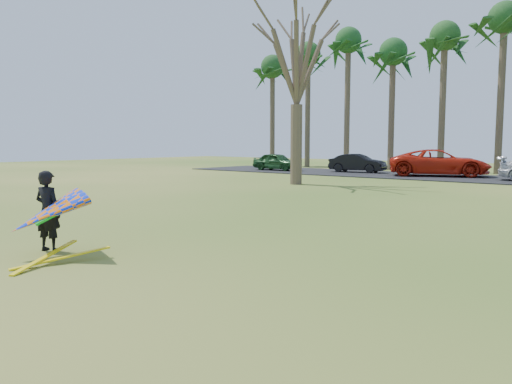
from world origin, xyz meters
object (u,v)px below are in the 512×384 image
Objects in this scene: kite_flyer at (48,213)px; car_2 at (439,163)px; bare_tree_left at (297,52)px; car_0 at (277,162)px; car_1 at (358,163)px.

car_2 is at bearing 94.27° from kite_flyer.
kite_flyer is (5.92, -16.90, -6.07)m from bare_tree_left.
car_1 is at bearing -75.93° from car_0.
car_0 is 0.64× the size of car_2.
car_0 is at bearing 131.95° from bare_tree_left.
car_0 is (-8.16, 9.08, -6.19)m from bare_tree_left.
bare_tree_left is 13.69m from car_0.
bare_tree_left is 12.65m from car_2.
car_1 is at bearing 101.04° from bare_tree_left.
bare_tree_left is 1.57× the size of car_2.
car_0 is 29.55m from kite_flyer.
car_2 is (5.97, -0.25, 0.20)m from car_1.
car_0 is 1.64× the size of kite_flyer.
bare_tree_left is 12.53m from car_1.
kite_flyer is at bearing 162.15° from car_2.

